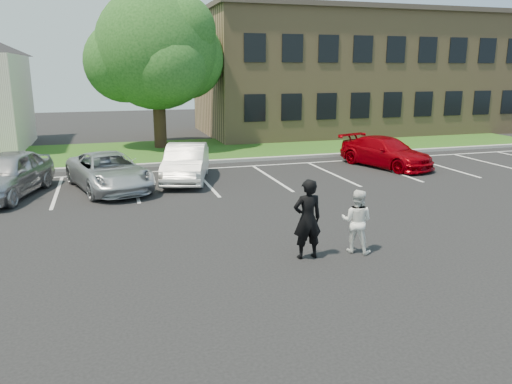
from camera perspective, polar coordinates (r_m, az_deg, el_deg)
ground_plane at (r=12.77m, az=1.32°, el=-6.49°), size 90.00×90.00×0.00m
curb at (r=24.06m, az=-7.67°, el=3.32°), size 40.00×0.30×0.15m
grass_strip at (r=27.97m, az=-9.03°, el=4.68°), size 44.00×8.00×0.08m
stall_lines at (r=21.43m, az=-2.62°, el=1.94°), size 34.00×5.36×0.01m
office_building at (r=37.79m, az=11.40°, el=13.22°), size 22.40×10.40×8.30m
tree at (r=28.95m, az=-11.15°, el=15.46°), size 7.80×7.20×8.80m
man_black_suit at (r=11.93m, az=5.89°, el=-3.10°), size 0.71×0.47×1.95m
man_white_shirt at (r=12.56m, az=11.43°, el=-3.29°), size 0.98×0.96×1.60m
car_silver_west at (r=19.77m, az=-26.62°, el=1.82°), size 3.19×5.10×1.62m
car_silver_minivan at (r=19.58m, az=-16.44°, el=2.26°), size 3.52×5.37×1.37m
car_white_sedan at (r=20.46m, az=-8.01°, el=3.33°), size 2.68×4.72×1.47m
car_red_compact at (r=23.94m, az=14.60°, el=4.42°), size 3.27×5.07×1.37m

